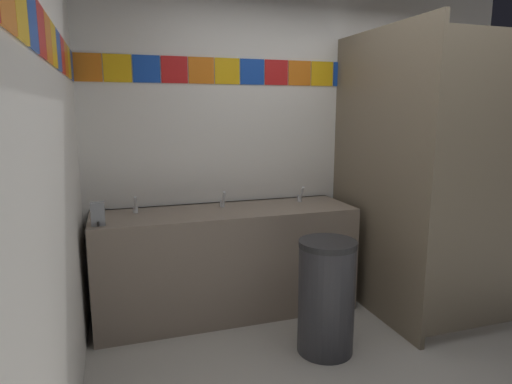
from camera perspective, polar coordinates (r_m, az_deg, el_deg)
name	(u,v)px	position (r m, az deg, el deg)	size (l,w,h in m)	color
ground_plane	(414,380)	(3.07, 19.80, -21.97)	(8.45, 8.45, 0.00)	#B2ADA3
wall_back	(307,132)	(4.00, 6.69, 7.77)	(3.84, 0.09, 2.85)	white
wall_side	(40,157)	(2.03, -26.26, 4.08)	(0.09, 3.17, 2.85)	white
vanity_counter	(226,260)	(3.58, -3.86, -8.74)	(2.04, 0.61, 0.85)	gray
faucet_left	(135,207)	(3.45, -15.36, -1.85)	(0.04, 0.10, 0.14)	silver
faucet_center	(223,201)	(3.54, -4.31, -1.17)	(0.04, 0.10, 0.14)	silver
faucet_right	(301,196)	(3.76, 5.80, -0.51)	(0.04, 0.10, 0.14)	silver
soap_dispenser	(98,214)	(3.17, -19.82, -2.68)	(0.09, 0.09, 0.16)	gray
stall_divider	(415,180)	(3.46, 19.96, 1.48)	(0.92, 1.31, 2.23)	#726651
toilet	(414,258)	(4.27, 19.81, -8.04)	(0.39, 0.49, 0.74)	white
trash_bin	(326,297)	(3.06, 9.10, -13.25)	(0.38, 0.38, 0.78)	#333338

